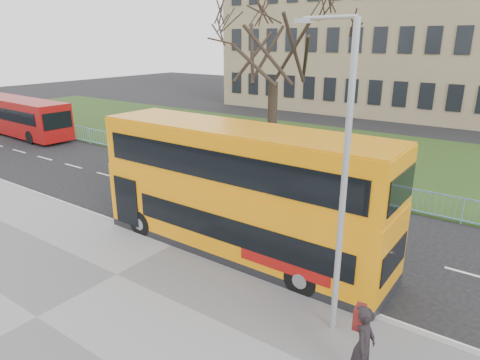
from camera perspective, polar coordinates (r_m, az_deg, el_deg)
name	(u,v)px	position (r m, az deg, el deg)	size (l,w,h in m)	color
ground	(202,232)	(16.70, -5.02, -6.87)	(120.00, 120.00, 0.00)	black
pavement	(37,319)	(13.01, -25.44, -16.37)	(80.00, 10.50, 0.12)	slate
kerb	(174,245)	(15.65, -8.74, -8.55)	(80.00, 0.20, 0.14)	gray
grass_verge	(346,154)	(28.45, 13.93, 3.42)	(80.00, 15.40, 0.08)	#253C15
guard_railing	(287,176)	(21.58, 6.31, 0.56)	(40.00, 0.12, 1.10)	#7FBCE3
bare_tree	(274,66)	(25.06, 4.50, 14.93)	(7.78, 7.78, 11.11)	black
civic_building	(383,40)	(48.76, 18.48, 17.31)	(30.00, 15.00, 14.00)	#837453
yellow_bus	(239,189)	(14.23, -0.14, -1.17)	(10.42, 2.59, 4.36)	orange
red_bus	(20,116)	(37.00, -27.27, 7.57)	(10.64, 2.80, 2.78)	maroon
pedestrian	(363,345)	(9.84, 16.14, -20.43)	(0.67, 0.44, 1.84)	black
street_lamp	(341,173)	(9.91, 13.34, 0.87)	(1.57, 0.36, 7.44)	#969A9F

